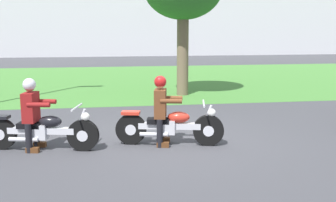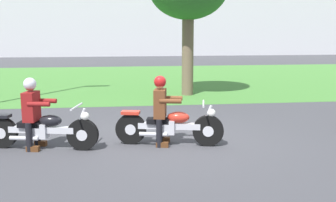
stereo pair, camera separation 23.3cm
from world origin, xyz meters
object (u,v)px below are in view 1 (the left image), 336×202
motorcycle_lead (170,126)px  rider_lead (161,105)px  rider_follow (32,109)px  motorcycle_follow (42,131)px

motorcycle_lead → rider_lead: size_ratio=1.54×
rider_follow → motorcycle_lead: bearing=10.6°
rider_lead → rider_follow: 2.46m
motorcycle_lead → rider_follow: 2.66m
motorcycle_lead → rider_follow: (-2.62, 0.06, 0.42)m
motorcycle_lead → motorcycle_follow: (-2.46, 0.02, -0.00)m
motorcycle_lead → motorcycle_follow: 2.46m
motorcycle_lead → rider_follow: bearing=-169.4°
motorcycle_follow → rider_follow: 0.46m
motorcycle_lead → motorcycle_follow: bearing=-168.6°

